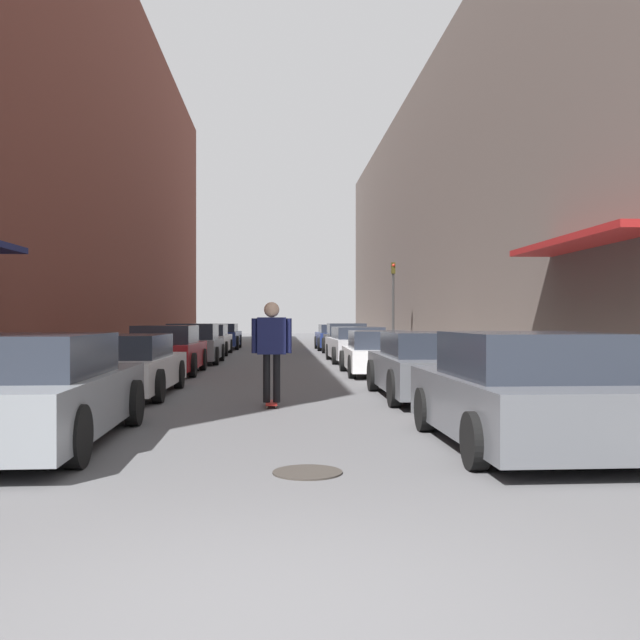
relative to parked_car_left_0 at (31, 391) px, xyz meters
name	(u,v)px	position (x,y,z in m)	size (l,w,h in m)	color
ground	(275,367)	(2.93, 14.15, -0.66)	(106.16, 106.16, 0.00)	#515154
curb_strip_left	(149,357)	(-1.98, 18.98, -0.60)	(1.80, 48.25, 0.12)	#A3A099
curb_strip_right	(400,356)	(7.83, 18.98, -0.60)	(1.80, 48.25, 0.12)	#A3A099
building_row_left	(72,162)	(-4.88, 18.97, 6.93)	(4.90, 48.25, 15.18)	brown
building_row_right	(472,214)	(10.73, 18.97, 5.06)	(4.90, 48.25, 11.43)	#564C47
parked_car_left_0	(31,391)	(0.00, 0.00, 0.00)	(2.05, 4.79, 1.36)	gray
parked_car_left_1	(125,366)	(-0.06, 5.64, -0.06)	(1.94, 4.49, 1.23)	silver
parked_car_left_2	(167,351)	(-0.09, 11.27, 0.00)	(1.90, 4.21, 1.36)	maroon
parked_car_left_3	(194,344)	(0.08, 16.14, 0.00)	(1.91, 4.07, 1.38)	gray
parked_car_left_4	(208,340)	(0.01, 22.05, -0.03)	(1.87, 4.72, 1.31)	silver
parked_car_left_5	(220,336)	(0.06, 27.92, -0.01)	(2.04, 4.30, 1.30)	navy
parked_car_right_0	(523,393)	(5.94, -0.53, 0.00)	(2.02, 4.09, 1.38)	#515459
parked_car_right_1	(427,366)	(5.89, 4.79, -0.03)	(1.89, 4.53, 1.29)	#515459
parked_car_right_2	(378,354)	(5.79, 10.68, -0.07)	(1.89, 4.13, 1.21)	silver
parked_car_right_3	(357,345)	(5.83, 16.48, -0.04)	(1.98, 4.72, 1.26)	#B7B7BC
parked_car_right_4	(346,339)	(5.94, 21.66, 0.00)	(1.89, 4.12, 1.35)	#232326
parked_car_right_5	(336,337)	(5.90, 26.45, -0.04)	(1.96, 4.25, 1.27)	navy
skateboarder	(272,342)	(2.90, 3.68, 0.48)	(0.71, 0.78, 1.84)	#B2231E
manhole_cover	(307,472)	(3.30, -1.77, -0.65)	(0.70, 0.70, 0.02)	#332D28
traffic_light	(393,298)	(7.67, 19.68, 1.74)	(0.16, 0.22, 3.71)	#2D2D2D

